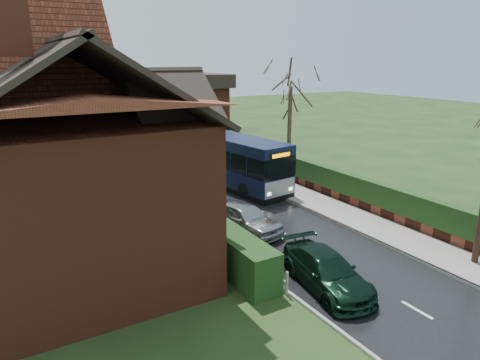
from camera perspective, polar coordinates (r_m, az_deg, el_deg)
ground at (r=19.60m, az=8.44°, el=-8.60°), size 140.00×140.00×0.00m
road at (r=27.55m, az=-4.62°, el=-1.18°), size 6.00×100.00×0.02m
pavement at (r=29.55m, az=2.80°, el=0.16°), size 2.50×100.00×0.14m
kerb_right at (r=28.93m, az=0.81°, el=-0.17°), size 0.12×100.00×0.14m
kerb_left at (r=26.43m, az=-10.58°, el=-2.06°), size 0.12×100.00×0.10m
front_hedge at (r=21.47m, az=-8.19°, el=-4.06°), size 1.20×16.00×1.60m
picket_fence at (r=21.86m, az=-6.33°, el=-4.60°), size 0.10×16.00×0.90m
right_wall_hedge at (r=30.16m, az=5.29°, el=2.30°), size 0.60×50.00×1.80m
brick_house at (r=19.09m, az=-21.90°, el=3.59°), size 9.30×14.60×10.30m
bus at (r=28.50m, az=-1.96°, el=2.78°), size 3.88×10.96×3.26m
car_silver at (r=20.57m, az=0.49°, el=-4.99°), size 2.58×4.57×1.47m
car_green at (r=16.14m, az=11.43°, el=-11.80°), size 2.48×4.70×1.30m
car_distant at (r=58.48m, az=-17.11°, el=7.83°), size 1.31×3.66×1.20m
bus_stop_sign at (r=25.31m, az=5.82°, el=1.82°), size 0.15×0.45×2.96m
tree_right_far at (r=33.86m, az=6.80°, el=13.01°), size 4.46×4.46×8.62m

